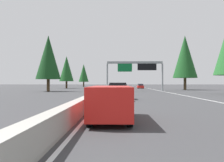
{
  "coord_description": "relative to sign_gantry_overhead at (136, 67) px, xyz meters",
  "views": [
    {
      "loc": [
        -1.16,
        -1.86,
        1.88
      ],
      "look_at": [
        58.3,
        -0.61,
        2.26
      ],
      "focal_mm": 37.15,
      "sensor_mm": 36.0,
      "label": 1
    }
  ],
  "objects": [
    {
      "name": "conifer_left_far",
      "position": [
        49.45,
        18.75,
        0.76
      ],
      "size": [
        4.36,
        4.36,
        9.9
      ],
      "color": "#4C3823",
      "rests_on": "ground"
    },
    {
      "name": "conifer_right_mid",
      "position": [
        7.7,
        -13.23,
        3.21
      ],
      "size": [
        6.12,
        6.12,
        13.9
      ],
      "color": "#4C3823",
      "rests_on": "ground"
    },
    {
      "name": "pickup_distant_b",
      "position": [
        -26.24,
        4.07,
        -4.34
      ],
      "size": [
        5.6,
        2.0,
        1.86
      ],
      "color": "black",
      "rests_on": "ground"
    },
    {
      "name": "sign_gantry_overhead",
      "position": [
        0.0,
        0.0,
        0.0
      ],
      "size": [
        0.5,
        12.68,
        6.6
      ],
      "color": "gray",
      "rests_on": "ground"
    },
    {
      "name": "sedan_near_right",
      "position": [
        20.42,
        -3.15,
        -4.57
      ],
      "size": [
        4.4,
        1.8,
        1.47
      ],
      "color": "red",
      "rests_on": "ground"
    },
    {
      "name": "conifer_left_mid",
      "position": [
        21.73,
        20.25,
        1.01
      ],
      "size": [
        4.54,
        4.54,
        10.31
      ],
      "color": "#4C3823",
      "rests_on": "ground"
    },
    {
      "name": "ground_plane",
      "position": [
        9.4,
        6.03,
        -5.25
      ],
      "size": [
        320.0,
        320.0,
        0.0
      ],
      "primitive_type": "plane",
      "color": "#38383A"
    },
    {
      "name": "median_barrier",
      "position": [
        29.4,
        6.33,
        -4.8
      ],
      "size": [
        180.0,
        0.56,
        0.9
      ],
      "primitive_type": "cube",
      "color": "#9E9B93",
      "rests_on": "ground"
    },
    {
      "name": "sedan_distant_a",
      "position": [
        64.89,
        0.58,
        -4.57
      ],
      "size": [
        4.4,
        1.8,
        1.47
      ],
      "color": "silver",
      "rests_on": "ground"
    },
    {
      "name": "shoulder_stripe_median",
      "position": [
        19.4,
        5.78,
        -5.24
      ],
      "size": [
        160.0,
        0.16,
        0.01
      ],
      "primitive_type": "cube",
      "color": "silver",
      "rests_on": "ground"
    },
    {
      "name": "shoulder_stripe_right",
      "position": [
        19.4,
        -5.49,
        -5.24
      ],
      "size": [
        160.0,
        0.16,
        0.01
      ],
      "primitive_type": "cube",
      "color": "silver",
      "rests_on": "ground"
    },
    {
      "name": "minivan_mid_center",
      "position": [
        -40.3,
        4.48,
        -4.3
      ],
      "size": [
        5.0,
        1.95,
        1.69
      ],
      "color": "red",
      "rests_on": "ground"
    },
    {
      "name": "conifer_left_near",
      "position": [
        -3.65,
        18.54,
        1.89
      ],
      "size": [
        5.17,
        5.17,
        11.75
      ],
      "color": "#4C3823",
      "rests_on": "ground"
    }
  ]
}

